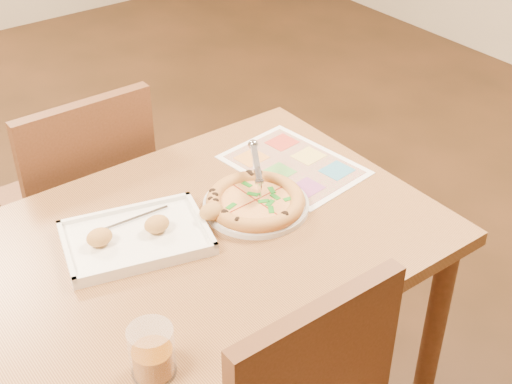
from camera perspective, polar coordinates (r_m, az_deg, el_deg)
dining_table at (r=1.83m, az=-5.88°, el=-6.30°), size 1.30×0.85×0.72m
chair_far at (r=2.31m, az=-13.69°, el=0.39°), size 0.42×0.42×0.47m
plate at (r=1.89m, az=0.00°, el=-1.06°), size 0.34×0.34×0.02m
pizza at (r=1.87m, az=-0.03°, el=-0.74°), size 0.26×0.26×0.04m
pizza_cutter at (r=1.89m, az=0.09°, el=1.84°), size 0.09×0.15×0.09m
appetizer_tray at (r=1.79m, az=-9.23°, el=-3.51°), size 0.42×0.32×0.06m
glass_tumbler at (r=1.45m, az=-8.30°, el=-12.73°), size 0.09×0.09×0.11m
menu at (r=2.07m, az=3.03°, el=2.20°), size 0.32×0.41×0.00m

